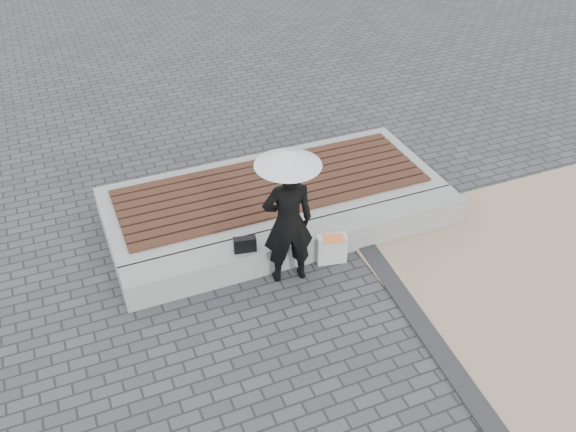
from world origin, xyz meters
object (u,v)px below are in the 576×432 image
at_px(woman, 288,222).
at_px(canvas_tote, 331,249).
at_px(parasol, 288,158).
at_px(seating_ledge, 304,243).
at_px(handbag, 245,244).

relative_size(woman, canvas_tote, 4.25).
relative_size(parasol, canvas_tote, 2.45).
distance_m(seating_ledge, woman, 0.87).
xyz_separation_m(seating_ledge, handbag, (-0.88, -0.09, 0.31)).
bearing_deg(woman, parasol, 112.45).
xyz_separation_m(woman, handbag, (-0.50, 0.26, -0.40)).
xyz_separation_m(parasol, canvas_tote, (0.67, 0.07, -1.63)).
bearing_deg(parasol, canvas_tote, 6.02).
bearing_deg(seating_ledge, woman, -137.69).
bearing_deg(parasol, seating_ledge, 42.31).
relative_size(woman, handbag, 6.07).
distance_m(woman, handbag, 0.69).
distance_m(seating_ledge, handbag, 0.94).
xyz_separation_m(woman, canvas_tote, (0.67, 0.07, -0.69)).
relative_size(seating_ledge, canvas_tote, 11.76).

